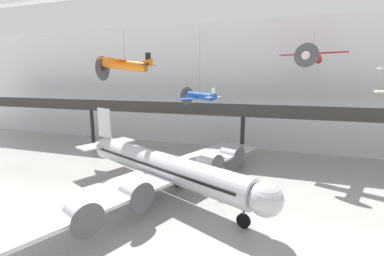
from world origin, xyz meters
name	(u,v)px	position (x,y,z in m)	size (l,w,h in m)	color
hangar_back_wall	(249,87)	(0.00, 38.20, 11.77)	(140.00, 3.00, 23.53)	silver
mezzanine_walkway	(243,113)	(0.00, 29.79, 7.73)	(110.00, 3.20, 9.36)	#2D2B28
airliner_silver_main	(160,166)	(-7.48, 13.96, 3.30)	(27.78, 32.69, 9.11)	silver
suspended_plane_blue_trainer	(200,96)	(-5.09, 22.09, 10.88)	(6.04, 6.71, 10.10)	#1E4CAD
suspended_plane_orange_highwing	(125,65)	(-15.72, 20.77, 15.22)	(8.14, 9.94, 6.84)	orange
suspended_plane_red_highwing	(312,58)	(9.80, 30.61, 16.31)	(9.15, 7.85, 5.03)	red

